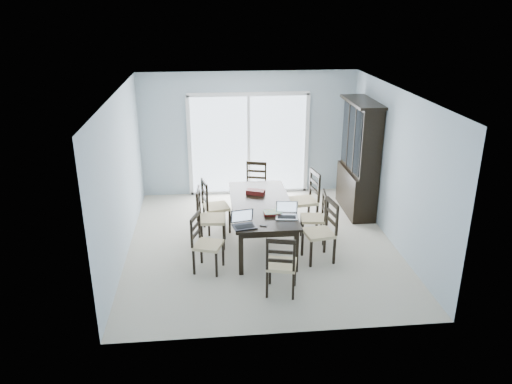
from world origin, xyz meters
TOP-DOWN VIEW (x-y plane):
  - floor at (0.00, 0.00)m, footprint 5.00×5.00m
  - ceiling at (0.00, 0.00)m, footprint 5.00×5.00m
  - back_wall at (0.00, 2.50)m, footprint 4.50×0.02m
  - wall_left at (-2.25, 0.00)m, footprint 0.02×5.00m
  - wall_right at (2.25, 0.00)m, footprint 0.02×5.00m
  - balcony at (0.00, 3.50)m, footprint 4.50×2.00m
  - railing at (0.00, 4.50)m, footprint 4.50×0.06m
  - dining_table at (0.00, 0.00)m, footprint 1.00×2.20m
  - china_hutch at (2.02, 1.25)m, footprint 0.50×1.38m
  - sliding_door at (0.00, 2.48)m, footprint 2.52×0.05m
  - chair_left_near at (-0.99, -0.79)m, footprint 0.51×0.50m
  - chair_left_mid at (-0.93, 0.05)m, footprint 0.49×0.47m
  - chair_left_far at (-0.84, 0.59)m, footprint 0.51×0.50m
  - chair_right_near at (0.94, -0.64)m, footprint 0.51×0.50m
  - chair_right_mid at (0.98, 0.01)m, footprint 0.44×0.43m
  - chair_right_far at (0.94, 0.68)m, footprint 0.54×0.53m
  - chair_end_near at (0.09, -1.63)m, footprint 0.49×0.50m
  - chair_end_far at (0.06, 1.58)m, footprint 0.51×0.52m
  - laptop_dark at (-0.36, -0.92)m, footprint 0.39×0.31m
  - laptop_silver at (0.33, -0.63)m, footprint 0.37×0.29m
  - book_stack at (0.12, -0.47)m, footprint 0.29×0.23m
  - cell_phone at (-0.07, -0.90)m, footprint 0.11×0.09m
  - game_box at (-0.06, 0.42)m, footprint 0.35×0.26m
  - hot_tub at (-0.66, 3.64)m, footprint 2.14×1.98m

SIDE VIEW (x-z plane):
  - balcony at x=0.00m, z-range -0.10..0.00m
  - floor at x=0.00m, z-range 0.00..0.00m
  - hot_tub at x=-0.66m, z-range 0.00..0.96m
  - chair_right_mid at x=0.98m, z-range 0.03..1.07m
  - railing at x=0.00m, z-range 0.00..1.10m
  - chair_left_near at x=-0.99m, z-range 0.03..1.09m
  - chair_end_near at x=0.09m, z-range 0.03..1.11m
  - chair_end_far at x=0.06m, z-range 0.03..1.13m
  - chair_left_far at x=-0.84m, z-range 0.03..1.15m
  - chair_right_near at x=0.94m, z-range 0.03..1.19m
  - chair_left_mid at x=-0.93m, z-range 0.03..1.21m
  - chair_right_far at x=0.94m, z-range 0.03..1.24m
  - dining_table at x=0.00m, z-range 0.30..1.05m
  - cell_phone at x=-0.07m, z-range 0.75..0.76m
  - book_stack at x=0.12m, z-range 0.75..0.80m
  - game_box at x=-0.06m, z-range 0.75..0.83m
  - laptop_silver at x=0.33m, z-range 0.69..0.93m
  - laptop_dark at x=-0.36m, z-range 0.69..0.93m
  - china_hutch at x=2.02m, z-range -0.03..2.17m
  - sliding_door at x=0.00m, z-range 0.00..2.18m
  - back_wall at x=0.00m, z-range 0.00..2.60m
  - wall_left at x=-2.25m, z-range 0.00..2.60m
  - wall_right at x=2.25m, z-range 0.00..2.60m
  - ceiling at x=0.00m, z-range 2.60..2.60m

